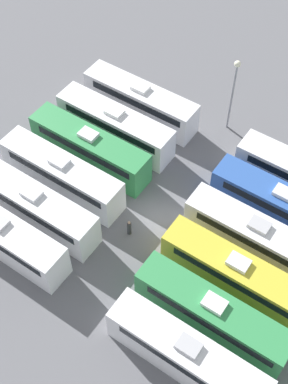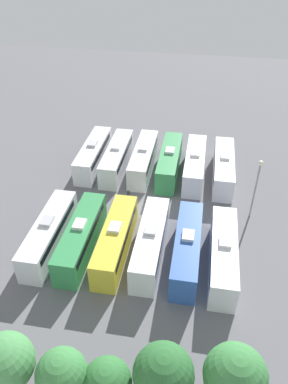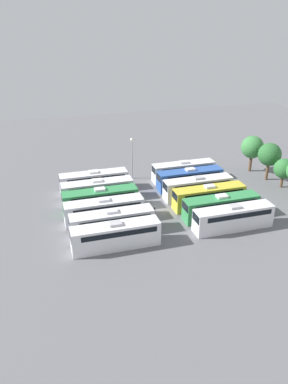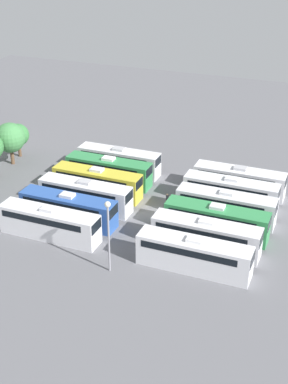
{
  "view_description": "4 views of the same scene",
  "coord_description": "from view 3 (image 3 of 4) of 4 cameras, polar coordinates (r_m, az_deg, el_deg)",
  "views": [
    {
      "loc": [
        21.72,
        13.66,
        37.1
      ],
      "look_at": [
        -0.65,
        -1.69,
        1.65
      ],
      "focal_mm": 50.0,
      "sensor_mm": 36.0,
      "label": 1
    },
    {
      "loc": [
        -6.0,
        36.52,
        29.52
      ],
      "look_at": [
        0.43,
        -0.73,
        1.67
      ],
      "focal_mm": 35.0,
      "sensor_mm": 36.0,
      "label": 2
    },
    {
      "loc": [
        50.26,
        -16.86,
        27.42
      ],
      "look_at": [
        -1.61,
        -1.36,
        2.26
      ],
      "focal_mm": 35.0,
      "sensor_mm": 36.0,
      "label": 3
    },
    {
      "loc": [
        -52.88,
        -20.31,
        31.53
      ],
      "look_at": [
        0.11,
        1.16,
        2.58
      ],
      "focal_mm": 50.0,
      "sensor_mm": 36.0,
      "label": 4
    }
  ],
  "objects": [
    {
      "name": "worker_person",
      "position": [
        56.96,
        1.54,
        -3.0
      ],
      "size": [
        0.36,
        0.36,
        1.63
      ],
      "color": "#333338",
      "rests_on": "ground_plane"
    },
    {
      "name": "bus_10",
      "position": [
        57.31,
        11.67,
        -2.14
      ],
      "size": [
        2.61,
        11.66,
        3.7
      ],
      "color": "#338C4C",
      "rests_on": "ground_plane"
    },
    {
      "name": "bus_9",
      "position": [
        60.22,
        9.89,
        -0.61
      ],
      "size": [
        2.61,
        11.66,
        3.7
      ],
      "color": "gold",
      "rests_on": "ground_plane"
    },
    {
      "name": "bus_6",
      "position": [
        69.73,
        6.06,
        3.26
      ],
      "size": [
        2.61,
        11.66,
        3.7
      ],
      "color": "silver",
      "rests_on": "ground_plane"
    },
    {
      "name": "bus_1",
      "position": [
        61.91,
        -7.08,
        0.32
      ],
      "size": [
        2.61,
        11.66,
        3.7
      ],
      "color": "silver",
      "rests_on": "ground_plane"
    },
    {
      "name": "tree_2",
      "position": [
        70.06,
        20.54,
        3.34
      ],
      "size": [
        3.53,
        3.53,
        5.31
      ],
      "color": "brown",
      "rests_on": "ground_plane"
    },
    {
      "name": "tree_0",
      "position": [
        75.5,
        16.19,
        6.56
      ],
      "size": [
        4.35,
        4.35,
        7.1
      ],
      "color": "brown",
      "rests_on": "ground_plane"
    },
    {
      "name": "bus_8",
      "position": [
        63.17,
        8.23,
        0.77
      ],
      "size": [
        2.61,
        11.66,
        3.7
      ],
      "color": "white",
      "rests_on": "ground_plane"
    },
    {
      "name": "bus_3",
      "position": [
        55.4,
        -6.05,
        -2.72
      ],
      "size": [
        2.61,
        11.66,
        3.7
      ],
      "color": "silver",
      "rests_on": "ground_plane"
    },
    {
      "name": "bus_5",
      "position": [
        49.12,
        -4.28,
        -6.54
      ],
      "size": [
        2.61,
        11.66,
        3.7
      ],
      "color": "white",
      "rests_on": "ground_plane"
    },
    {
      "name": "ground_plane",
      "position": [
        59.69,
        1.69,
        -2.43
      ],
      "size": [
        132.07,
        132.07,
        0.0
      ],
      "primitive_type": "plane",
      "color": "slate"
    },
    {
      "name": "bus_2",
      "position": [
        58.71,
        -6.64,
        -1.08
      ],
      "size": [
        2.61,
        11.66,
        3.7
      ],
      "color": "#338C4C",
      "rests_on": "ground_plane"
    },
    {
      "name": "tree_1",
      "position": [
        72.17,
        18.6,
        5.41
      ],
      "size": [
        4.21,
        4.21,
        7.04
      ],
      "color": "brown",
      "rests_on": "ground_plane"
    },
    {
      "name": "bus_7",
      "position": [
        66.47,
        7.02,
        2.1
      ],
      "size": [
        2.61,
        11.66,
        3.7
      ],
      "color": "#2D56A8",
      "rests_on": "ground_plane"
    },
    {
      "name": "bus_0",
      "position": [
        65.5,
        -7.6,
        1.71
      ],
      "size": [
        2.61,
        11.66,
        3.7
      ],
      "color": "silver",
      "rests_on": "ground_plane"
    },
    {
      "name": "bus_4",
      "position": [
        52.15,
        -4.87,
        -4.55
      ],
      "size": [
        2.61,
        11.66,
        3.7
      ],
      "color": "silver",
      "rests_on": "ground_plane"
    },
    {
      "name": "bus_11",
      "position": [
        54.64,
        13.49,
        -3.74
      ],
      "size": [
        2.61,
        11.66,
        3.7
      ],
      "color": "silver",
      "rests_on": "ground_plane"
    },
    {
      "name": "light_pole",
      "position": [
        68.8,
        -1.85,
        6.2
      ],
      "size": [
        0.6,
        0.6,
        7.88
      ],
      "color": "gray",
      "rests_on": "ground_plane"
    }
  ]
}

